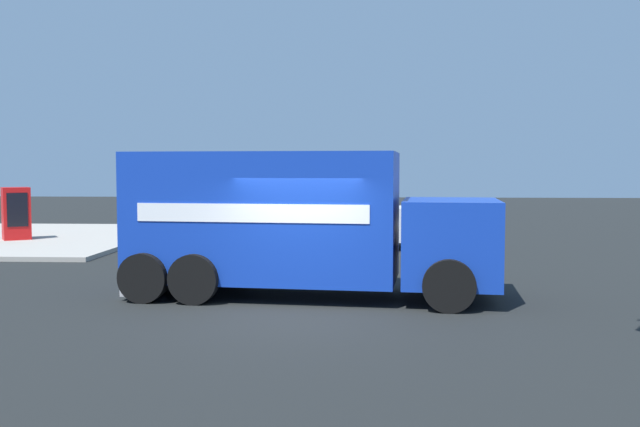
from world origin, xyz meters
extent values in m
plane|color=black|center=(0.00, 0.00, 0.00)|extent=(100.00, 100.00, 0.00)
cube|color=#1438AD|center=(1.80, 0.79, 1.68)|extent=(2.95, 5.73, 2.67)
cube|color=#1438AD|center=(1.41, -3.04, 1.20)|extent=(2.58, 2.13, 1.70)
cube|color=black|center=(1.32, -3.89, 1.54)|extent=(2.01, 0.28, 0.88)
cube|color=#B2B2B7|center=(2.07, 3.43, 0.19)|extent=(2.31, 0.43, 0.21)
cube|color=white|center=(3.00, 0.67, 1.82)|extent=(0.49, 4.61, 0.36)
cube|color=white|center=(0.60, 0.92, 1.82)|extent=(0.49, 4.61, 0.36)
cylinder|color=black|center=(2.65, -3.12, 0.50)|extent=(0.38, 1.02, 1.00)
cylinder|color=black|center=(0.18, -2.87, 0.50)|extent=(0.38, 1.02, 1.00)
cylinder|color=black|center=(3.15, 1.82, 0.50)|extent=(0.38, 1.02, 1.00)
cylinder|color=black|center=(0.68, 2.07, 0.50)|extent=(0.38, 1.02, 1.00)
cylinder|color=black|center=(3.26, 2.86, 0.50)|extent=(0.38, 1.02, 1.00)
cylinder|color=black|center=(0.79, 3.11, 0.50)|extent=(0.38, 1.02, 1.00)
cube|color=white|center=(10.62, -0.21, 0.53)|extent=(1.98, 1.54, 0.50)
cube|color=white|center=(10.58, -1.81, 0.83)|extent=(1.99, 1.74, 1.10)
cube|color=black|center=(10.58, -1.81, 1.12)|extent=(1.83, 1.47, 0.48)
cube|color=white|center=(10.54, -3.66, 0.56)|extent=(2.00, 2.04, 0.55)
cylinder|color=black|center=(9.61, -0.32, 0.38)|extent=(0.26, 0.77, 0.76)
cylinder|color=black|center=(11.62, -0.37, 0.38)|extent=(0.26, 0.77, 0.76)
cylinder|color=black|center=(9.53, -3.75, 0.38)|extent=(0.26, 0.77, 0.76)
cylinder|color=black|center=(11.54, -3.80, 0.38)|extent=(0.26, 0.77, 0.76)
cube|color=red|center=(11.35, 10.96, 1.06)|extent=(1.12, 1.16, 1.85)
cube|color=black|center=(11.02, 10.76, 1.21)|extent=(0.39, 0.58, 1.18)
camera|label=1|loc=(-12.97, -1.21, 2.72)|focal=39.72mm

